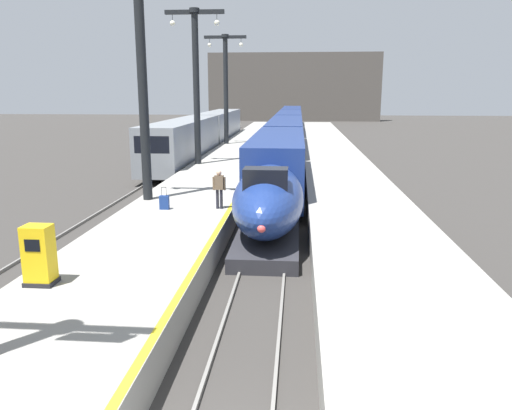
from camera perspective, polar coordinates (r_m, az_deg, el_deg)
name	(u,v)px	position (r m, az deg, el deg)	size (l,w,h in m)	color
platform_left	(215,181)	(31.93, -4.63, 2.78)	(4.80, 110.00, 1.05)	gray
platform_right	(345,183)	(31.64, 10.02, 2.53)	(4.80, 110.00, 1.05)	gray
platform_left_safety_stripe	(251,173)	(31.55, -0.55, 3.67)	(0.20, 107.80, 0.01)	yellow
rail_main_left	(270,181)	(34.34, 1.58, 2.73)	(0.08, 110.00, 0.12)	slate
rail_main_right	(292,181)	(34.29, 4.09, 2.69)	(0.08, 110.00, 0.12)	slate
rail_secondary_left	(154,179)	(35.72, -11.52, 2.86)	(0.08, 110.00, 0.12)	slate
rail_secondary_right	(175,180)	(35.33, -9.18, 2.85)	(0.08, 110.00, 0.12)	slate
highspeed_train_main	(288,132)	(53.06, 3.60, 8.32)	(2.92, 76.20, 3.60)	navy
regional_train_adjacent	(205,132)	(50.23, -5.86, 8.21)	(2.85, 36.60, 3.80)	gray
station_column_mid	(142,66)	(23.80, -12.86, 15.19)	(4.00, 0.68, 10.30)	black
station_column_far	(196,74)	(35.57, -6.83, 14.57)	(4.00, 0.68, 10.40)	black
station_column_distant	(226,80)	(49.56, -3.46, 13.99)	(4.00, 0.68, 10.26)	black
passenger_near_edge	(219,186)	(21.70, -4.21, 2.14)	(0.57, 0.22, 1.69)	#23232D
rolling_suitcase	(164,202)	(22.02, -10.37, 0.30)	(0.40, 0.22, 0.98)	navy
ticket_machine_yellow	(39,257)	(14.34, -23.39, -5.48)	(0.76, 0.62, 1.60)	yellow
terminus_back_wall	(294,87)	(108.28, 4.32, 13.20)	(36.00, 2.00, 14.00)	#4C4742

